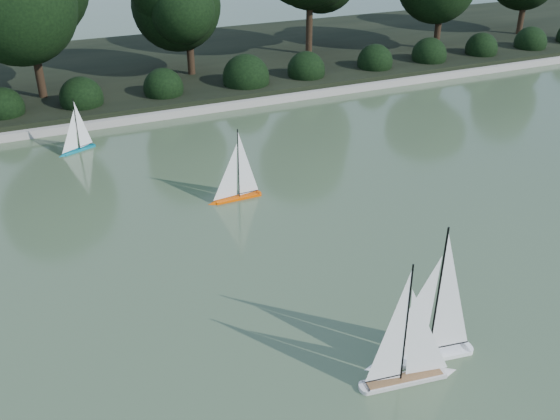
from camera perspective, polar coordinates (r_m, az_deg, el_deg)
name	(u,v)px	position (r m, az deg, el deg)	size (l,w,h in m)	color
ground	(380,328)	(8.25, 9.17, -10.62)	(80.00, 80.00, 0.00)	#354529
pond_coping	(182,111)	(15.59, -8.95, 8.89)	(40.00, 0.35, 0.18)	gray
far_bank	(144,69)	(19.30, -12.37, 12.49)	(40.00, 8.00, 0.30)	black
shrub_hedge	(171,87)	(16.31, -9.95, 11.00)	(29.10, 1.10, 1.10)	black
sailboat_white_a	(418,340)	(7.67, 12.54, -11.51)	(1.42, 0.42, 1.94)	white
sailboat_white_b	(414,362)	(7.42, 12.12, -13.44)	(1.24, 0.36, 1.69)	beige
sailboat_orange	(233,189)	(11.15, -4.33, 1.97)	(1.03, 0.19, 1.42)	#F04F00
sailboat_teal	(75,143)	(13.88, -18.26, 5.81)	(0.85, 0.47, 1.20)	#086E80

